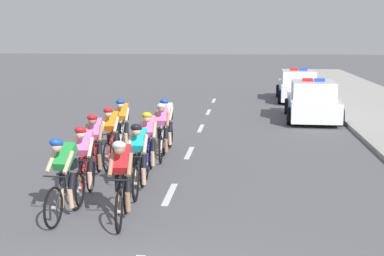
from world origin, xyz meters
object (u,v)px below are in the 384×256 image
Objects in this scene: cyclist_third at (85,161)px; cyclist_ninth at (122,125)px; cyclist_second at (122,179)px; cyclist_fourth at (139,157)px; cyclist_lead at (64,176)px; cyclist_eighth at (162,130)px; police_car_nearest at (313,102)px; cyclist_fifth at (95,145)px; police_car_second at (298,87)px; cyclist_sixth at (149,142)px; cyclist_seventh at (111,136)px; cyclist_tenth at (166,124)px.

cyclist_ninth is at bearing 92.65° from cyclist_third.
cyclist_fourth is (-0.04, 1.74, 0.00)m from cyclist_second.
cyclist_lead is 1.00× the size of cyclist_ninth.
cyclist_eighth is 8.62m from police_car_nearest.
cyclist_lead is at bearing -85.60° from cyclist_fifth.
cyclist_third is 0.39× the size of police_car_nearest.
cyclist_third and cyclist_eighth have the same top height.
cyclist_eighth is at bearing 90.41° from cyclist_second.
police_car_second reaches higher than cyclist_second.
cyclist_sixth is 0.39× the size of police_car_second.
cyclist_ninth is (0.02, 2.74, 0.00)m from cyclist_fifth.
police_car_second is (5.85, 14.18, -0.11)m from cyclist_seventh.
cyclist_second is at bearing -5.65° from cyclist_lead.
cyclist_third is at bearing -114.46° from cyclist_sixth.
cyclist_fifth is 1.00× the size of cyclist_eighth.
cyclist_fourth is at bearing 91.40° from cyclist_second.
cyclist_tenth is (-0.02, 4.15, 0.00)m from cyclist_fourth.
cyclist_ninth is at bearing 92.95° from cyclist_seventh.
cyclist_lead is at bearing -115.45° from police_car_nearest.
police_car_second is (5.96, 15.30, -0.11)m from cyclist_fifth.
police_car_nearest reaches higher than cyclist_lead.
cyclist_second is 1.00× the size of cyclist_fourth.
cyclist_lead and cyclist_ninth have the same top height.
cyclist_lead is 13.36m from police_car_nearest.
cyclist_second is 1.00× the size of cyclist_third.
police_car_second is at bearing 67.58° from cyclist_seventh.
police_car_nearest is (5.74, 12.06, -0.11)m from cyclist_lead.
cyclist_third is at bearing -157.74° from cyclist_fourth.
cyclist_fourth and cyclist_fifth have the same top height.
cyclist_third is 1.00× the size of cyclist_eighth.
cyclist_eighth is 0.39× the size of police_car_second.
cyclist_lead and cyclist_third have the same top height.
cyclist_fourth is at bearing -87.06° from cyclist_sixth.
police_car_second reaches higher than cyclist_seventh.
cyclist_tenth is (1.00, 5.79, 0.00)m from cyclist_lead.
cyclist_lead is 4.95m from cyclist_eighth.
cyclist_lead is 1.00× the size of cyclist_third.
cyclist_tenth is at bearing 11.09° from cyclist_ninth.
cyclist_lead is at bearing 174.35° from cyclist_second.
police_car_nearest is at bearing 68.98° from cyclist_second.
cyclist_seventh is (0.11, 1.13, 0.00)m from cyclist_fifth.
cyclist_seventh is at bearing 92.47° from cyclist_third.
cyclist_second is at bearing -89.35° from cyclist_tenth.
police_car_nearest is at bearing 65.65° from cyclist_fourth.
cyclist_second is (1.06, -0.11, 0.00)m from cyclist_lead.
cyclist_second is 1.00× the size of cyclist_tenth.
cyclist_lead is 5.56m from cyclist_ninth.
cyclist_tenth is (1.21, 2.97, 0.00)m from cyclist_fifth.
cyclist_eighth is at bearing -30.41° from cyclist_ninth.
police_car_second reaches higher than cyclist_tenth.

